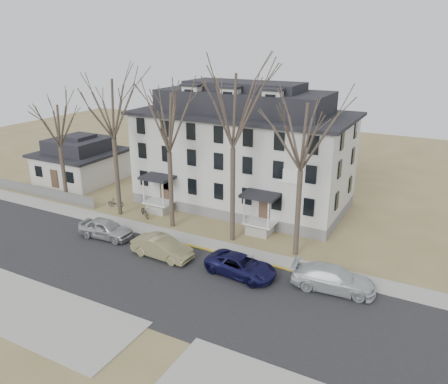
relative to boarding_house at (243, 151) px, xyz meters
The scene contains 19 objects.
ground 18.85m from the boarding_house, 83.64° to the right, with size 120.00×120.00×0.00m, color olive.
main_road 16.96m from the boarding_house, 82.85° to the right, with size 120.00×10.00×0.04m, color #27272A.
far_sidewalk 11.49m from the boarding_house, 78.64° to the right, with size 120.00×2.00×0.08m, color #A09F97.
near_sidewalk_left 24.33m from the boarding_house, 104.65° to the right, with size 20.00×5.00×0.08m, color #A09F97.
yellow_curb 13.99m from the boarding_house, 57.18° to the right, with size 14.00×0.25×0.06m, color gold.
boarding_house is the anchor object (origin of this frame).
small_house 20.34m from the boarding_house, behind, with size 8.70×8.70×5.00m.
fence 21.48m from the boarding_house, 156.01° to the right, with size 14.00×0.06×1.20m, color gray.
tree_far_left 13.12m from the boarding_house, 137.82° to the right, with size 8.40×8.40×13.72m.
tree_mid_left 9.66m from the boarding_house, 110.20° to the right, with size 7.80×7.80×12.74m.
tree_center 10.39m from the boarding_house, 69.80° to the right, with size 9.00×9.00×14.70m.
tree_mid_right 12.51m from the boarding_house, 43.81° to the right, with size 7.80×7.80×12.74m.
tree_bungalow 18.17m from the boarding_house, 152.99° to the right, with size 6.60×6.60×10.78m.
car_silver 15.06m from the boarding_house, 116.88° to the right, with size 1.92×4.77×1.62m, color #ACAFB2.
car_tan 14.20m from the boarding_house, 91.33° to the right, with size 1.71×4.91×1.62m, color #8E875A.
car_navy 15.16m from the boarding_house, 64.71° to the right, with size 2.38×5.17×1.44m, color #13133F.
car_white 17.75m from the boarding_house, 43.76° to the right, with size 2.24×5.52×1.60m, color silver.
bicycle_left 11.13m from the boarding_house, 130.09° to the right, with size 0.67×1.92×1.01m, color black.
bicycle_right 13.57m from the boarding_house, 146.46° to the right, with size 0.44×1.57×0.94m, color black.
Camera 1 is at (15.82, -19.64, 15.84)m, focal length 35.00 mm.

